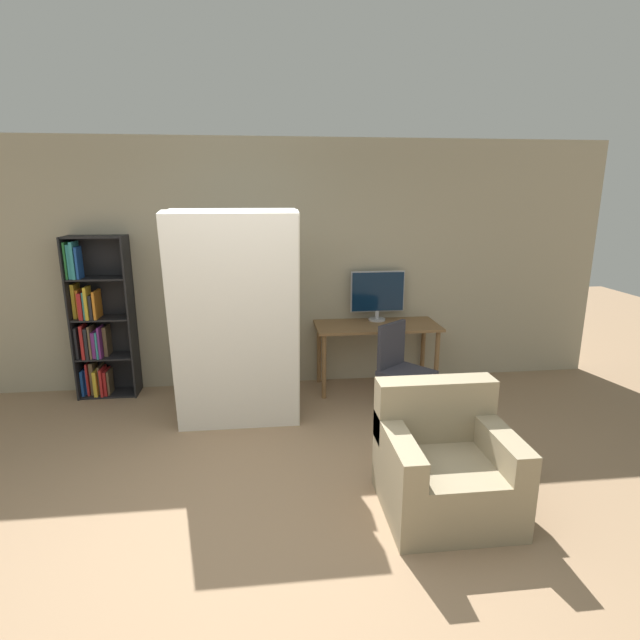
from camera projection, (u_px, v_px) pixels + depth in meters
The scene contains 9 objects.
ground_plane at pixel (250, 548), 3.09m from camera, with size 16.00×16.00×0.00m, color #937556.
wall_back at pixel (251, 266), 5.47m from camera, with size 8.00×0.06×2.70m.
desk at pixel (377, 333), 5.48m from camera, with size 1.35×0.59×0.73m.
monitor at pixel (378, 293), 5.56m from camera, with size 0.61×0.19×0.56m.
office_chair at pixel (402, 378), 4.93m from camera, with size 0.62×0.62×0.89m.
bookshelf at pixel (97, 324), 5.27m from camera, with size 0.61×0.31×1.71m.
mattress_near at pixel (236, 326), 4.38m from camera, with size 1.12×0.45×2.00m.
mattress_far at pixel (238, 317), 4.70m from camera, with size 1.12×0.33×2.00m.
armchair at pixel (444, 464), 3.43m from camera, with size 0.85×0.80×0.85m.
Camera 1 is at (0.13, -2.68, 2.14)m, focal length 28.00 mm.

